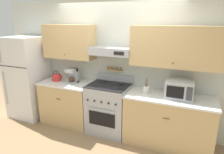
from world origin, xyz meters
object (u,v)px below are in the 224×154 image
Objects in this scene: coffee_maker at (73,75)px; utensil_crock at (146,89)px; stove_range at (109,108)px; tea_kettle at (57,77)px; microwave at (180,89)px; refrigerator at (28,77)px.

coffee_maker is 1.06× the size of utensil_crock.
tea_kettle is (-1.22, 0.02, 0.50)m from stove_range.
tea_kettle is 2.51m from microwave.
tea_kettle is at bearing -180.00° from utensil_crock.
refrigerator is at bearing -175.04° from tea_kettle.
utensil_crock is (1.56, -0.03, -0.08)m from coffee_maker.
refrigerator is 1.17m from coffee_maker.
microwave is at bearing 1.52° from stove_range.
tea_kettle is (0.76, 0.07, 0.08)m from refrigerator.
utensil_crock is (-0.56, -0.02, -0.08)m from microwave.
utensil_crock is at bearing 1.29° from stove_range.
coffee_maker is 1.56m from utensil_crock.
refrigerator is 3.28m from microwave.
coffee_maker reaches higher than stove_range.
stove_range is at bearing -178.48° from microwave.
microwave reaches higher than stove_range.
tea_kettle is at bearing 179.23° from stove_range.
refrigerator reaches higher than stove_range.
stove_range is 3.93× the size of utensil_crock.
coffee_maker is 0.67× the size of microwave.
stove_range is 1.41m from microwave.
tea_kettle is at bearing -175.52° from coffee_maker.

